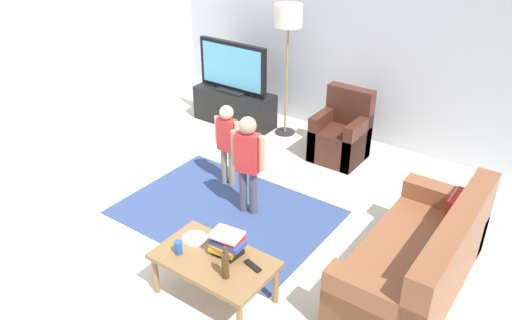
{
  "coord_description": "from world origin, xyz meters",
  "views": [
    {
      "loc": [
        2.65,
        -3.1,
        3.16
      ],
      "look_at": [
        0.0,
        0.6,
        0.65
      ],
      "focal_mm": 35.94,
      "sensor_mm": 36.0,
      "label": 1
    }
  ],
  "objects_px": {
    "floor_lamp": "(288,23)",
    "tv_remote": "(253,266)",
    "coffee_table": "(214,263)",
    "book_stack": "(227,243)",
    "tv": "(233,68)",
    "child_near_tv": "(227,138)",
    "child_center": "(248,157)",
    "plate": "(195,238)",
    "couch": "(422,263)",
    "bottle": "(225,265)",
    "soda_can": "(178,247)",
    "armchair": "(342,136)",
    "tv_stand": "(235,107)"
  },
  "relations": [
    {
      "from": "tv",
      "to": "child_center",
      "type": "distance_m",
      "value": 2.29
    },
    {
      "from": "couch",
      "to": "plate",
      "type": "height_order",
      "value": "couch"
    },
    {
      "from": "child_near_tv",
      "to": "coffee_table",
      "type": "height_order",
      "value": "child_near_tv"
    },
    {
      "from": "coffee_table",
      "to": "book_stack",
      "type": "relative_size",
      "value": 3.4
    },
    {
      "from": "child_near_tv",
      "to": "bottle",
      "type": "height_order",
      "value": "child_near_tv"
    },
    {
      "from": "child_center",
      "to": "book_stack",
      "type": "height_order",
      "value": "child_center"
    },
    {
      "from": "tv",
      "to": "child_near_tv",
      "type": "xyz_separation_m",
      "value": [
        0.98,
        -1.37,
        -0.26
      ]
    },
    {
      "from": "tv",
      "to": "child_near_tv",
      "type": "bearing_deg",
      "value": -54.39
    },
    {
      "from": "couch",
      "to": "child_center",
      "type": "height_order",
      "value": "child_center"
    },
    {
      "from": "child_near_tv",
      "to": "coffee_table",
      "type": "xyz_separation_m",
      "value": [
        1.08,
        -1.53,
        -0.22
      ]
    },
    {
      "from": "tv",
      "to": "floor_lamp",
      "type": "relative_size",
      "value": 0.62
    },
    {
      "from": "child_near_tv",
      "to": "coffee_table",
      "type": "relative_size",
      "value": 0.99
    },
    {
      "from": "floor_lamp",
      "to": "child_near_tv",
      "type": "relative_size",
      "value": 1.81
    },
    {
      "from": "tv_remote",
      "to": "child_center",
      "type": "bearing_deg",
      "value": 142.19
    },
    {
      "from": "child_near_tv",
      "to": "bottle",
      "type": "relative_size",
      "value": 3.32
    },
    {
      "from": "child_center",
      "to": "plate",
      "type": "height_order",
      "value": "child_center"
    },
    {
      "from": "tv",
      "to": "child_center",
      "type": "bearing_deg",
      "value": -48.27
    },
    {
      "from": "tv",
      "to": "coffee_table",
      "type": "bearing_deg",
      "value": -54.69
    },
    {
      "from": "tv",
      "to": "soda_can",
      "type": "bearing_deg",
      "value": -59.57
    },
    {
      "from": "floor_lamp",
      "to": "soda_can",
      "type": "bearing_deg",
      "value": -72.68
    },
    {
      "from": "plate",
      "to": "floor_lamp",
      "type": "bearing_deg",
      "value": 108.18
    },
    {
      "from": "armchair",
      "to": "tv_stand",
      "type": "bearing_deg",
      "value": 178.71
    },
    {
      "from": "child_near_tv",
      "to": "couch",
      "type": "bearing_deg",
      "value": -10.11
    },
    {
      "from": "coffee_table",
      "to": "soda_can",
      "type": "xyz_separation_m",
      "value": [
        -0.28,
        -0.12,
        0.11
      ]
    },
    {
      "from": "couch",
      "to": "armchair",
      "type": "relative_size",
      "value": 2.0
    },
    {
      "from": "armchair",
      "to": "plate",
      "type": "height_order",
      "value": "armchair"
    },
    {
      "from": "bottle",
      "to": "child_center",
      "type": "bearing_deg",
      "value": 119.85
    },
    {
      "from": "child_near_tv",
      "to": "plate",
      "type": "height_order",
      "value": "child_near_tv"
    },
    {
      "from": "couch",
      "to": "child_center",
      "type": "relative_size",
      "value": 1.62
    },
    {
      "from": "tv_stand",
      "to": "bottle",
      "type": "height_order",
      "value": "bottle"
    },
    {
      "from": "tv",
      "to": "child_near_tv",
      "type": "distance_m",
      "value": 1.7
    },
    {
      "from": "tv_stand",
      "to": "plate",
      "type": "distance_m",
      "value": 3.33
    },
    {
      "from": "tv_remote",
      "to": "soda_can",
      "type": "relative_size",
      "value": 1.42
    },
    {
      "from": "soda_can",
      "to": "plate",
      "type": "relative_size",
      "value": 0.55
    },
    {
      "from": "armchair",
      "to": "couch",
      "type": "bearing_deg",
      "value": -46.74
    },
    {
      "from": "floor_lamp",
      "to": "tv_remote",
      "type": "height_order",
      "value": "floor_lamp"
    },
    {
      "from": "floor_lamp",
      "to": "book_stack",
      "type": "distance_m",
      "value": 3.4
    },
    {
      "from": "tv_stand",
      "to": "tv_remote",
      "type": "bearing_deg",
      "value": -49.91
    },
    {
      "from": "floor_lamp",
      "to": "child_near_tv",
      "type": "distance_m",
      "value": 1.82
    },
    {
      "from": "child_near_tv",
      "to": "plate",
      "type": "xyz_separation_m",
      "value": [
        0.78,
        -1.43,
        -0.16
      ]
    },
    {
      "from": "armchair",
      "to": "soda_can",
      "type": "xyz_separation_m",
      "value": [
        0.03,
        -3.0,
        0.18
      ]
    },
    {
      "from": "floor_lamp",
      "to": "soda_can",
      "type": "xyz_separation_m",
      "value": [
        1.0,
        -3.19,
        -1.06
      ]
    },
    {
      "from": "tv_stand",
      "to": "soda_can",
      "type": "distance_m",
      "value": 3.53
    },
    {
      "from": "floor_lamp",
      "to": "plate",
      "type": "bearing_deg",
      "value": -71.82
    },
    {
      "from": "child_center",
      "to": "tv_remote",
      "type": "distance_m",
      "value": 1.41
    },
    {
      "from": "child_center",
      "to": "coffee_table",
      "type": "bearing_deg",
      "value": -65.89
    },
    {
      "from": "bottle",
      "to": "soda_can",
      "type": "height_order",
      "value": "bottle"
    },
    {
      "from": "tv_stand",
      "to": "couch",
      "type": "height_order",
      "value": "couch"
    },
    {
      "from": "tv",
      "to": "child_near_tv",
      "type": "height_order",
      "value": "tv"
    },
    {
      "from": "couch",
      "to": "bottle",
      "type": "height_order",
      "value": "couch"
    }
  ]
}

